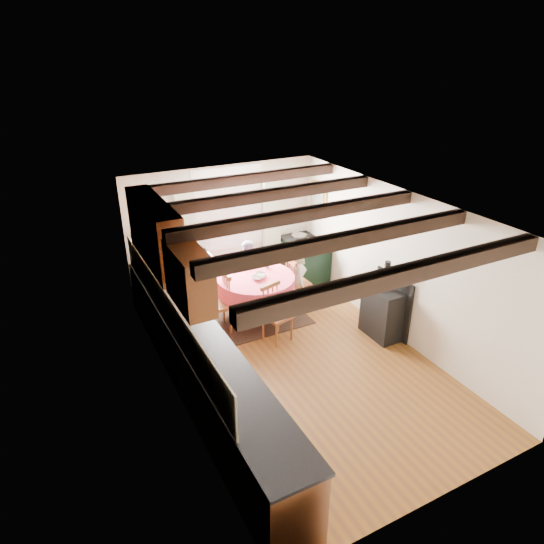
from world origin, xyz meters
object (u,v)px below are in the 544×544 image
cast_iron_stove (384,300)px  cup (267,265)px  chair_left (216,303)px  dining_table (256,297)px  child_right (296,276)px  aga_range (304,261)px  chair_near (277,314)px  chair_right (298,281)px  child_far (247,272)px

cast_iron_stove → cup: (-1.23, 1.67, 0.18)m
chair_left → cup: chair_left is taller
dining_table → child_right: child_right is taller
aga_range → cast_iron_stove: (0.11, -2.25, 0.21)m
chair_near → dining_table: bearing=74.5°
aga_range → cup: bearing=-152.6°
chair_left → child_right: bearing=101.1°
chair_right → aga_range: (0.59, 0.75, -0.02)m
cup → cast_iron_stove: bearing=-53.8°
chair_near → cup: (0.33, 1.02, 0.36)m
cast_iron_stove → cup: cast_iron_stove is taller
chair_near → chair_left: chair_left is taller
chair_right → aga_range: 0.95m
child_right → aga_range: bearing=-32.2°
chair_left → aga_range: (2.20, 0.90, -0.07)m
cast_iron_stove → child_far: size_ratio=1.09×
aga_range → child_far: size_ratio=0.81×
dining_table → cup: size_ratio=14.87×
chair_left → child_far: bearing=132.5°
chair_near → child_far: child_far is taller
chair_near → chair_left: (-0.75, 0.70, 0.05)m
chair_left → child_right: child_right is taller
chair_left → child_right: 1.60m
chair_near → chair_left: size_ratio=0.90×
chair_right → cup: size_ratio=10.69×
dining_table → child_far: bearing=79.5°
dining_table → aga_range: bearing=29.5°
chair_right → child_far: size_ratio=0.78×
chair_near → aga_range: size_ratio=0.97×
chair_near → child_right: size_ratio=0.82×
dining_table → aga_range: 1.67m
chair_right → aga_range: chair_right is taller
chair_near → cup: chair_near is taller
chair_near → aga_range: 2.16m
child_right → cast_iron_stove: bearing=-146.4°
chair_near → aga_range: (1.45, 1.60, -0.02)m
chair_near → cup: 1.13m
cast_iron_stove → cup: 2.08m
cast_iron_stove → dining_table: bearing=137.4°
chair_left → child_right: size_ratio=0.91×
dining_table → chair_near: chair_near is taller
cast_iron_stove → aga_range: bearing=92.8°
chair_left → cup: 1.17m
dining_table → chair_left: chair_left is taller
cup → child_right: bearing=-14.7°
dining_table → cast_iron_stove: size_ratio=1.00×
chair_near → cup: bearing=56.2°
chair_near → chair_left: bearing=121.5°
chair_right → chair_near: bearing=132.2°
dining_table → child_far: size_ratio=1.09×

